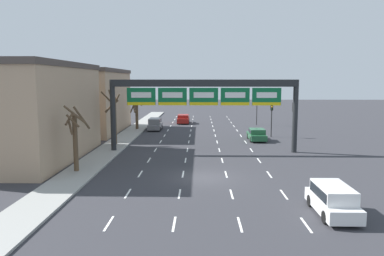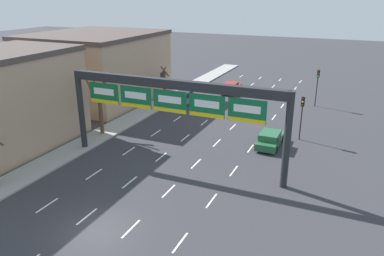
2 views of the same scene
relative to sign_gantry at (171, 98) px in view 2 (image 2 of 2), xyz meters
name	(u,v)px [view 2 (image 2 of 2)]	position (x,y,z in m)	size (l,w,h in m)	color
ground_plane	(98,231)	(0.00, -9.96, -5.73)	(220.00, 220.00, 0.00)	#333338
lane_dashes	(190,150)	(0.00, 3.54, -5.73)	(10.02, 67.00, 0.01)	white
sign_gantry	(171,98)	(0.00, 0.00, 0.00)	(18.62, 0.70, 7.22)	#232628
building_far	(97,66)	(-18.32, 14.66, -1.39)	(14.02, 15.95, 8.66)	tan
car_red	(231,87)	(-3.12, 24.73, -4.95)	(1.95, 4.54, 1.46)	maroon
suv_grey	(182,98)	(-6.82, 16.33, -4.79)	(1.81, 4.21, 1.70)	slate
car_green	(270,139)	(6.41, 7.29, -4.97)	(1.89, 4.43, 1.42)	#235B38
traffic_light_near_gantry	(318,80)	(8.69, 22.55, -2.44)	(0.30, 0.35, 4.60)	black
traffic_light_mid_block	(302,109)	(8.67, 10.12, -2.66)	(0.30, 0.35, 4.28)	black
traffic_light_far_end	(286,142)	(8.95, 0.18, -2.22)	(0.30, 0.35, 4.93)	black
tree_bare_closest	(99,103)	(-9.81, 3.63, -2.42)	(1.96, 2.56, 5.97)	brown
tree_bare_second	(164,83)	(-9.52, 16.54, -3.24)	(1.81, 1.81, 4.70)	brown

